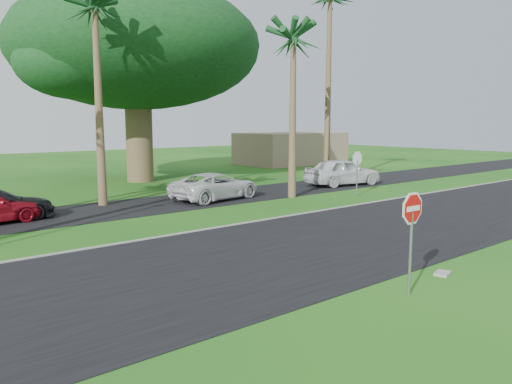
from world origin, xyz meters
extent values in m
plane|color=#194E13|center=(0.00, 0.00, 0.00)|extent=(120.00, 120.00, 0.00)
cube|color=black|center=(0.00, 2.00, 0.01)|extent=(120.00, 8.00, 0.02)
cube|color=black|center=(0.00, 12.50, 0.01)|extent=(120.00, 5.00, 0.02)
cube|color=gray|center=(0.00, 6.05, 0.03)|extent=(120.00, 0.12, 0.06)
cylinder|color=gray|center=(0.50, -3.00, 1.00)|extent=(0.07, 0.07, 2.00)
cylinder|color=white|center=(0.50, -3.00, 2.10)|extent=(1.05, 0.02, 1.05)
cylinder|color=red|center=(0.50, -3.00, 2.10)|extent=(0.90, 0.02, 0.90)
cube|color=white|center=(0.50, -3.00, 2.10)|extent=(0.50, 0.02, 0.12)
cylinder|color=gray|center=(12.00, 8.00, 1.00)|extent=(0.07, 0.07, 2.00)
cylinder|color=white|center=(12.00, 8.00, 2.10)|extent=(1.05, 0.02, 1.05)
cylinder|color=red|center=(12.00, 8.00, 2.10)|extent=(0.90, 0.02, 0.90)
cube|color=white|center=(12.00, 8.00, 2.10)|extent=(0.50, 0.02, 0.12)
cone|color=brown|center=(0.00, 14.00, 4.75)|extent=(0.44, 0.44, 9.50)
cone|color=brown|center=(9.00, 10.00, 4.25)|extent=(0.44, 0.44, 8.50)
cone|color=brown|center=(15.00, 13.00, 6.00)|extent=(0.44, 0.44, 12.00)
cylinder|color=brown|center=(6.00, 22.00, 3.00)|extent=(1.80, 1.80, 6.00)
ellipsoid|color=#0E3216|center=(6.00, 22.00, 9.00)|extent=(16.50, 16.50, 8.25)
cube|color=gray|center=(24.00, 26.00, 1.50)|extent=(10.00, 6.00, 3.00)
imported|color=silver|center=(5.31, 11.95, 0.70)|extent=(5.38, 3.12, 1.41)
imported|color=silver|center=(15.06, 11.66, 0.87)|extent=(5.39, 2.96, 1.74)
cube|color=gray|center=(2.62, -2.64, 0.03)|extent=(0.63, 0.49, 0.06)
camera|label=1|loc=(-9.54, -9.50, 4.10)|focal=35.00mm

